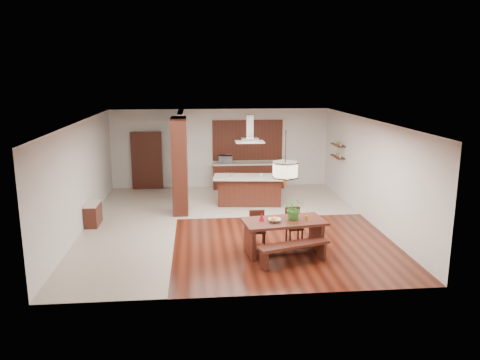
{
  "coord_description": "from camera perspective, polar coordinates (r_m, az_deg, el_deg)",
  "views": [
    {
      "loc": [
        -0.9,
        -12.65,
        4.12
      ],
      "look_at": [
        0.3,
        0.0,
        1.25
      ],
      "focal_mm": 35.0,
      "sensor_mm": 36.0,
      "label": 1
    }
  ],
  "objects": [
    {
      "name": "dining_bench",
      "position": [
        10.59,
        6.54,
        -8.87
      ],
      "size": [
        1.7,
        0.85,
        0.47
      ],
      "primitive_type": null,
      "rotation": [
        0.0,
        0.0,
        0.31
      ],
      "color": "black",
      "rests_on": "ground"
    },
    {
      "name": "partition_pier",
      "position": [
        14.11,
        -7.35,
        1.72
      ],
      "size": [
        0.45,
        1.0,
        2.9
      ],
      "primitive_type": "cube",
      "color": "black",
      "rests_on": "ground"
    },
    {
      "name": "pendant_lantern",
      "position": [
        10.67,
        5.55,
        2.55
      ],
      "size": [
        0.64,
        0.64,
        1.31
      ],
      "primitive_type": null,
      "color": "beige",
      "rests_on": "room_shell"
    },
    {
      "name": "dining_chair_left",
      "position": [
        11.52,
        2.16,
        -5.96
      ],
      "size": [
        0.39,
        0.39,
        0.86
      ],
      "primitive_type": null,
      "rotation": [
        0.0,
        0.0,
        -0.02
      ],
      "color": "black",
      "rests_on": "ground"
    },
    {
      "name": "soffit_band",
      "position": [
        12.74,
        -1.35,
        7.16
      ],
      "size": [
        8.0,
        9.0,
        0.02
      ],
      "primitive_type": "cube",
      "color": "#411B10",
      "rests_on": "room_shell"
    },
    {
      "name": "fruit_bowl",
      "position": [
        10.88,
        4.23,
        -4.91
      ],
      "size": [
        0.31,
        0.31,
        0.07
      ],
      "primitive_type": "imported",
      "rotation": [
        0.0,
        0.0,
        -0.05
      ],
      "color": "beige",
      "rests_on": "dining_table"
    },
    {
      "name": "gold_ornament",
      "position": [
        11.09,
        8.14,
        -4.58
      ],
      "size": [
        0.09,
        0.09,
        0.1
      ],
      "primitive_type": "cylinder",
      "rotation": [
        0.0,
        0.0,
        0.33
      ],
      "color": "gold",
      "rests_on": "dining_table"
    },
    {
      "name": "tile_hallway",
      "position": [
        13.43,
        -13.13,
        -5.46
      ],
      "size": [
        2.5,
        9.0,
        0.01
      ],
      "primitive_type": "cube",
      "color": "beige",
      "rests_on": "ground"
    },
    {
      "name": "room_shell",
      "position": [
        12.85,
        -1.33,
        3.51
      ],
      "size": [
        9.0,
        9.04,
        2.92
      ],
      "color": "#38120A",
      "rests_on": "ground"
    },
    {
      "name": "range_hood",
      "position": [
        14.73,
        1.19,
        6.27
      ],
      "size": [
        0.9,
        0.55,
        0.87
      ],
      "primitive_type": null,
      "color": "silver",
      "rests_on": "room_shell"
    },
    {
      "name": "microwave",
      "position": [
        17.19,
        -1.78,
        2.55
      ],
      "size": [
        0.51,
        0.36,
        0.28
      ],
      "primitive_type": "imported",
      "rotation": [
        0.0,
        0.0,
        -0.05
      ],
      "color": "#B5B7BC",
      "rests_on": "rear_counter"
    },
    {
      "name": "napkin_cone",
      "position": [
        10.91,
        2.65,
        -4.48
      ],
      "size": [
        0.16,
        0.16,
        0.2
      ],
      "primitive_type": "cone",
      "rotation": [
        0.0,
        0.0,
        -0.28
      ],
      "color": "#AD0C1D",
      "rests_on": "dining_table"
    },
    {
      "name": "shelf_upper",
      "position": [
        16.15,
        11.85,
        4.19
      ],
      "size": [
        0.26,
        0.9,
        0.04
      ],
      "primitive_type": "cube",
      "color": "black",
      "rests_on": "room_shell"
    },
    {
      "name": "island_cup",
      "position": [
        14.92,
        2.59,
        0.62
      ],
      "size": [
        0.14,
        0.14,
        0.09
      ],
      "primitive_type": "imported",
      "rotation": [
        0.0,
        0.0,
        -0.18
      ],
      "color": "silver",
      "rests_on": "kitchen_island"
    },
    {
      "name": "shelf_lower",
      "position": [
        16.21,
        11.79,
        2.79
      ],
      "size": [
        0.26,
        0.9,
        0.04
      ],
      "primitive_type": "cube",
      "color": "black",
      "rests_on": "room_shell"
    },
    {
      "name": "tile_kitchen",
      "position": [
        15.85,
        2.57,
        -2.34
      ],
      "size": [
        5.5,
        4.0,
        0.01
      ],
      "primitive_type": "cube",
      "color": "beige",
      "rests_on": "ground"
    },
    {
      "name": "hallway_doorway",
      "position": [
        17.42,
        -11.28,
        2.32
      ],
      "size": [
        1.1,
        0.2,
        2.1
      ],
      "primitive_type": "cube",
      "color": "black",
      "rests_on": "ground"
    },
    {
      "name": "dining_table",
      "position": [
        11.08,
        5.37,
        -5.94
      ],
      "size": [
        2.02,
        1.21,
        0.79
      ],
      "rotation": [
        0.0,
        0.0,
        0.14
      ],
      "color": "black",
      "rests_on": "ground"
    },
    {
      "name": "dining_chair_right",
      "position": [
        11.8,
        6.64,
        -5.54
      ],
      "size": [
        0.43,
        0.43,
        0.88
      ],
      "primitive_type": null,
      "rotation": [
        0.0,
        0.0,
        0.11
      ],
      "color": "black",
      "rests_on": "ground"
    },
    {
      "name": "partition_stub",
      "position": [
        16.18,
        -7.13,
        3.13
      ],
      "size": [
        0.18,
        2.4,
        2.9
      ],
      "primitive_type": "cube",
      "color": "silver",
      "rests_on": "ground"
    },
    {
      "name": "rear_counter",
      "position": [
        17.35,
        0.99,
        0.59
      ],
      "size": [
        2.6,
        0.62,
        0.95
      ],
      "color": "black",
      "rests_on": "ground"
    },
    {
      "name": "hallway_console",
      "position": [
        13.71,
        -17.48,
        -3.99
      ],
      "size": [
        0.37,
        0.88,
        0.63
      ],
      "primitive_type": "cube",
      "color": "black",
      "rests_on": "ground"
    },
    {
      "name": "kitchen_window",
      "position": [
        17.38,
        0.91,
        4.88
      ],
      "size": [
        2.6,
        0.08,
        1.5
      ],
      "primitive_type": "cube",
      "color": "#905E2B",
      "rests_on": "room_shell"
    },
    {
      "name": "kitchen_island",
      "position": [
        15.07,
        1.15,
        -1.22
      ],
      "size": [
        2.39,
        1.24,
        0.95
      ],
      "rotation": [
        0.0,
        0.0,
        -0.11
      ],
      "color": "black",
      "rests_on": "ground"
    },
    {
      "name": "foliage_plant",
      "position": [
        11.05,
        6.62,
        -3.45
      ],
      "size": [
        0.55,
        0.5,
        0.53
      ],
      "primitive_type": "imported",
      "rotation": [
        0.0,
        0.0,
        0.2
      ],
      "color": "#397C29",
      "rests_on": "dining_table"
    }
  ]
}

